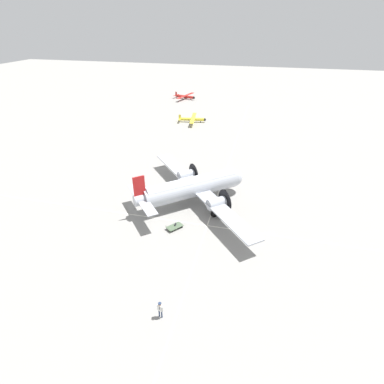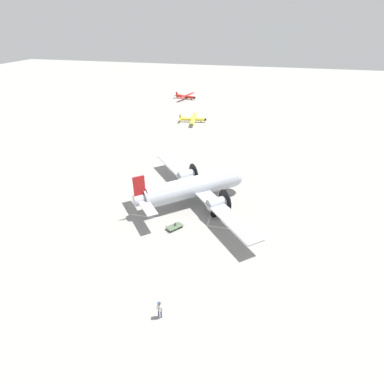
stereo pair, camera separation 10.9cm
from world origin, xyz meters
name	(u,v)px [view 1 (the left image)]	position (x,y,z in m)	size (l,w,h in m)	color
ground_plane	(192,202)	(0.00, 0.00, 0.00)	(300.00, 300.00, 0.00)	gray
apron_line_eastwest	(214,205)	(0.00, -3.36, 0.00)	(120.00, 0.16, 0.01)	silver
apron_line_northsouth	(183,222)	(-5.13, 0.00, 0.00)	(0.16, 120.00, 0.01)	silver
airliner_main	(195,186)	(0.31, -0.36, 2.64)	(22.55, 19.98, 6.17)	#ADB2BC
crew_foreground	(160,308)	(-19.93, -1.98, 1.16)	(0.35, 0.62, 1.84)	navy
suitcase_near_door	(175,225)	(-6.42, 0.68, 0.23)	(0.52, 0.18, 0.51)	#232328
baggage_cart	(175,227)	(-6.74, 0.67, 0.28)	(2.39, 2.22, 0.56)	#4C6047
light_aircraft_distant	(193,119)	(38.93, 9.50, 0.80)	(9.82, 7.37, 1.90)	yellow
light_aircraft_taxiing	(185,96)	(63.86, 18.25, 0.83)	(10.29, 7.83, 2.00)	#B2231E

